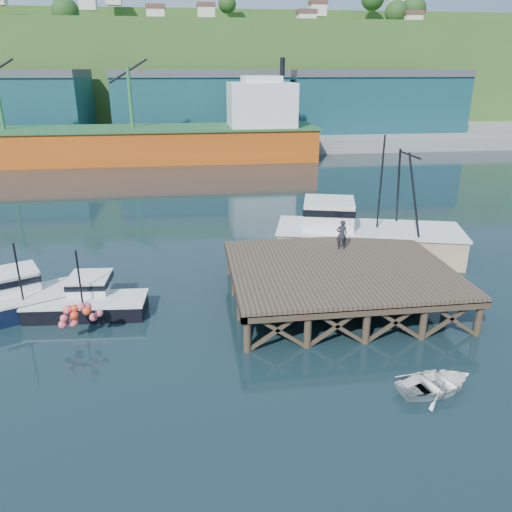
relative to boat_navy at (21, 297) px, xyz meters
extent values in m
plane|color=black|center=(11.76, -0.92, -0.84)|extent=(300.00, 300.00, 0.00)
cube|color=brown|center=(17.26, -0.92, 1.16)|extent=(12.00, 10.00, 0.25)
cube|color=#473828|center=(17.26, -5.77, 0.91)|extent=(12.00, 0.30, 0.35)
cylinder|color=#473828|center=(11.56, -5.62, -0.04)|extent=(0.36, 0.36, 2.60)
cylinder|color=#473828|center=(22.96, -5.62, -0.04)|extent=(0.36, 0.36, 2.60)
cylinder|color=#473828|center=(11.56, 3.78, -0.04)|extent=(0.36, 0.36, 2.60)
cylinder|color=#473828|center=(22.96, 3.78, -0.04)|extent=(0.36, 0.36, 2.60)
cube|color=gray|center=(11.76, 69.08, 0.16)|extent=(160.00, 40.00, 2.00)
cube|color=#17474B|center=(11.76, 64.08, 5.66)|extent=(28.00, 16.00, 9.00)
cube|color=#17474B|center=(41.76, 64.08, 5.66)|extent=(30.00, 16.00, 9.00)
cube|color=#C24E12|center=(-0.24, 47.08, 1.36)|extent=(55.00, 9.50, 4.40)
cube|color=#26592D|center=(-0.24, 47.08, 3.66)|extent=(55.50, 10.00, 0.30)
cube|color=silver|center=(19.76, 47.08, 6.66)|extent=(9.00, 9.00, 6.00)
cube|color=silver|center=(19.76, 47.08, 9.96)|extent=(5.00, 7.00, 1.20)
cylinder|color=black|center=(22.76, 47.08, 11.66)|extent=(0.70, 0.70, 2.50)
cube|color=#2D511E|center=(11.76, 99.08, 10.16)|extent=(220.00, 50.00, 22.00)
cube|color=black|center=(0.13, -0.28, -0.33)|extent=(6.97, 5.00, 1.02)
cube|color=silver|center=(0.13, -0.28, 0.20)|extent=(7.11, 5.10, 0.14)
cube|color=silver|center=(-0.38, 0.79, 0.69)|extent=(2.86, 2.86, 1.02)
cube|color=black|center=(-0.38, 0.79, 0.92)|extent=(3.02, 3.02, 0.34)
cylinder|color=black|center=(0.42, -0.87, 1.77)|extent=(0.10, 0.10, 3.18)
cube|color=black|center=(3.52, -0.80, -0.42)|extent=(6.28, 2.70, 0.85)
cube|color=silver|center=(3.52, -0.80, 0.02)|extent=(6.41, 2.75, 0.11)
cube|color=silver|center=(3.60, 0.30, 0.43)|extent=(2.18, 2.18, 0.85)
cube|color=black|center=(3.60, 0.30, 0.62)|extent=(2.30, 2.30, 0.28)
cylinder|color=black|center=(3.48, -1.42, 1.52)|extent=(0.10, 0.10, 3.02)
sphere|color=#E6545D|center=(3.35, -3.44, 0.19)|extent=(0.40, 0.40, 0.40)
sphere|color=#E6545D|center=(4.20, -3.25, 0.38)|extent=(0.40, 0.40, 0.40)
sphere|color=red|center=(3.82, -3.73, 0.57)|extent=(0.40, 0.40, 0.40)
cube|color=tan|center=(21.29, 5.58, 0.16)|extent=(12.92, 7.28, 2.00)
cube|color=silver|center=(21.29, 5.58, 1.21)|extent=(13.19, 7.56, 0.17)
cube|color=silver|center=(18.51, 5.58, 2.16)|extent=(4.04, 3.88, 2.00)
cube|color=black|center=(18.51, 5.58, 2.60)|extent=(4.17, 4.02, 0.45)
cylinder|color=black|center=(21.84, 5.58, 4.16)|extent=(0.12, 0.12, 6.68)
imported|color=white|center=(18.83, -9.65, -0.50)|extent=(3.79, 3.04, 0.70)
imported|color=black|center=(18.14, 1.76, 2.18)|extent=(0.70, 0.50, 1.79)
camera|label=1|loc=(9.28, -25.67, 11.51)|focal=35.00mm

